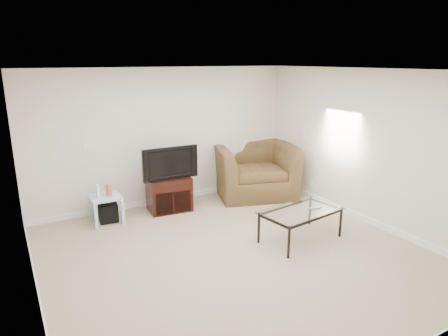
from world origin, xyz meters
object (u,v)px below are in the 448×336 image
tv_stand (169,194)px  coffee_table (300,225)px  side_table (106,209)px  subwoofer (108,212)px  television (168,162)px  recliner (255,161)px

tv_stand → coffee_table: bearing=-53.9°
side_table → subwoofer: size_ratio=1.60×
television → subwoofer: television is taller
tv_stand → recliner: bearing=5.6°
subwoofer → recliner: size_ratio=0.19×
television → tv_stand: bearing=85.6°
subwoofer → side_table: bearing=-146.4°
television → coffee_table: television is taller
coffee_table → side_table: bearing=138.2°
recliner → coffee_table: size_ratio=1.27×
television → recliner: 1.84m
recliner → subwoofer: bearing=-162.6°
tv_stand → television: bearing=-90.0°
subwoofer → recliner: 2.96m
side_table → recliner: recliner is taller
side_table → tv_stand: bearing=0.0°
side_table → coffee_table: (2.36, -2.11, 0.01)m
side_table → subwoofer: bearing=33.6°
subwoofer → recliner: (2.91, -0.02, 0.51)m
side_table → subwoofer: (0.03, 0.02, -0.07)m
subwoofer → coffee_table: size_ratio=0.25×
television → recliner: (1.83, 0.03, -0.23)m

